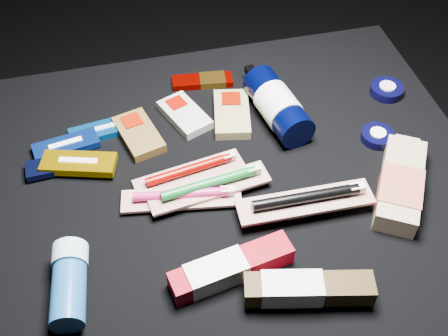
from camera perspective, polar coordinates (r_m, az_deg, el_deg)
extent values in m
plane|color=black|center=(1.35, -0.53, -12.38)|extent=(3.00, 3.00, 0.00)
cube|color=black|center=(1.18, -0.60, -7.61)|extent=(0.98, 0.78, 0.40)
cube|color=#095FB3|center=(1.13, -12.49, 3.70)|extent=(0.12, 0.06, 0.01)
cube|color=#BCBCB8|center=(1.13, -12.50, 3.74)|extent=(0.06, 0.02, 0.02)
cube|color=navy|center=(1.11, -15.74, 2.20)|extent=(0.13, 0.07, 0.01)
cube|color=white|center=(1.11, -15.75, 2.23)|extent=(0.06, 0.02, 0.02)
cube|color=black|center=(1.08, -16.59, 0.25)|extent=(0.11, 0.05, 0.01)
cube|color=silver|center=(1.08, -16.60, 0.28)|extent=(0.06, 0.01, 0.01)
cube|color=#C69500|center=(1.06, -14.54, 0.44)|extent=(0.14, 0.09, 0.02)
cube|color=silver|center=(1.06, -14.55, 0.48)|extent=(0.07, 0.03, 0.02)
cube|color=brown|center=(1.10, -8.66, 3.39)|extent=(0.09, 0.13, 0.02)
cube|color=#821100|center=(1.12, -9.29, 4.44)|extent=(0.04, 0.04, 0.02)
cube|color=#AFAEA8|center=(1.13, -4.02, 5.40)|extent=(0.10, 0.13, 0.02)
cube|color=#710800|center=(1.15, -4.84, 6.29)|extent=(0.04, 0.04, 0.02)
cube|color=#928651|center=(1.13, 0.80, 5.52)|extent=(0.09, 0.14, 0.02)
cube|color=#620C00|center=(1.16, 0.73, 6.70)|extent=(0.04, 0.04, 0.02)
cube|color=#840400|center=(1.22, -2.20, 8.81)|extent=(0.13, 0.06, 0.01)
cube|color=#895F19|center=(1.22, -1.18, 8.92)|extent=(0.06, 0.05, 0.02)
cylinder|color=black|center=(1.12, 5.49, 6.31)|extent=(0.10, 0.19, 0.07)
cylinder|color=silver|center=(1.11, 5.57, 6.19)|extent=(0.09, 0.09, 0.07)
cylinder|color=black|center=(1.18, 3.28, 9.31)|extent=(0.03, 0.03, 0.03)
cube|color=black|center=(1.20, 2.79, 9.69)|extent=(0.02, 0.03, 0.02)
cylinder|color=black|center=(1.24, 16.19, 7.63)|extent=(0.07, 0.07, 0.02)
cylinder|color=silver|center=(1.24, 16.20, 7.68)|extent=(0.03, 0.03, 0.02)
cylinder|color=black|center=(1.13, 15.31, 3.15)|extent=(0.06, 0.06, 0.02)
cylinder|color=white|center=(1.13, 15.32, 3.19)|extent=(0.03, 0.03, 0.02)
cube|color=tan|center=(1.04, 17.48, -1.58)|extent=(0.16, 0.21, 0.04)
cube|color=#AC543F|center=(1.02, 17.39, -2.40)|extent=(0.11, 0.12, 0.04)
cube|color=tan|center=(1.11, 17.97, 2.18)|extent=(0.05, 0.04, 0.03)
cylinder|color=navy|center=(0.89, -15.52, -12.29)|extent=(0.06, 0.11, 0.05)
cylinder|color=#ABC3CD|center=(0.92, -15.37, -8.67)|extent=(0.06, 0.04, 0.06)
cube|color=#B7AFAB|center=(1.03, -3.55, -0.60)|extent=(0.21, 0.08, 0.01)
cylinder|color=#6C0300|center=(1.02, -3.58, -0.15)|extent=(0.16, 0.04, 0.02)
cube|color=silver|center=(1.04, 0.52, 1.16)|extent=(0.02, 0.02, 0.01)
cube|color=silver|center=(0.99, -4.35, -3.11)|extent=(0.21, 0.08, 0.01)
cylinder|color=#BA1D5F|center=(0.98, -4.39, -2.66)|extent=(0.17, 0.04, 0.02)
cube|color=silver|center=(0.98, 0.35, -2.34)|extent=(0.03, 0.02, 0.01)
cube|color=beige|center=(0.99, -1.52, -2.03)|extent=(0.22, 0.08, 0.01)
cylinder|color=#0B5B1E|center=(0.98, -1.54, -1.55)|extent=(0.17, 0.04, 0.02)
cube|color=silver|center=(1.00, 3.04, -0.18)|extent=(0.03, 0.02, 0.01)
cube|color=beige|center=(0.97, 8.25, -3.45)|extent=(0.24, 0.06, 0.01)
cylinder|color=black|center=(0.96, 8.34, -2.94)|extent=(0.19, 0.02, 0.02)
cube|color=white|center=(0.99, 13.37, -1.99)|extent=(0.03, 0.02, 0.01)
cube|color=maroon|center=(0.89, 0.78, -10.09)|extent=(0.20, 0.08, 0.04)
cube|color=silver|center=(0.89, -0.79, -10.62)|extent=(0.10, 0.06, 0.04)
cube|color=#30210A|center=(0.88, 8.59, -12.06)|extent=(0.20, 0.08, 0.04)
cube|color=#BBBAB7|center=(0.87, 6.89, -12.08)|extent=(0.10, 0.06, 0.04)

